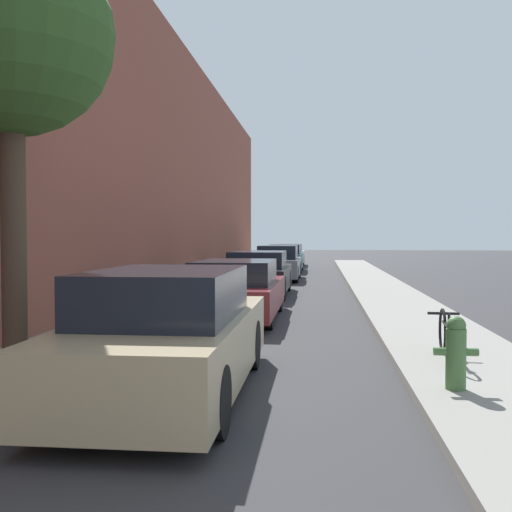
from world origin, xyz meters
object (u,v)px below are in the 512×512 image
parked_car_maroon (235,290)px  parked_car_teal (285,259)px  street_tree_near (11,37)px  fire_hydrant (456,352)px  parked_car_champagne (170,336)px  bicycle (447,335)px  parked_car_black (258,274)px  parked_car_grey (278,264)px  parked_car_white (289,255)px

parked_car_maroon → parked_car_teal: (0.10, 17.44, 0.03)m
street_tree_near → fire_hydrant: size_ratio=6.82×
parked_car_champagne → fire_hydrant: parked_car_champagne is taller
parked_car_champagne → parked_car_maroon: (-0.13, 6.27, -0.06)m
bicycle → parked_car_maroon: bearing=132.3°
street_tree_near → parked_car_maroon: bearing=69.9°
bicycle → parked_car_teal: bearing=103.0°
street_tree_near → parked_car_black: bearing=79.5°
parked_car_black → parked_car_teal: (0.14, 12.15, 0.01)m
parked_car_teal → street_tree_near: 23.45m
parked_car_grey → parked_car_maroon: bearing=-90.7°
parked_car_grey → bicycle: (3.40, -16.11, -0.22)m
street_tree_near → fire_hydrant: 6.58m
street_tree_near → bicycle: bearing=11.3°
parked_car_white → parked_car_teal: bearing=-88.9°
parked_car_grey → parked_car_teal: 5.84m
parked_car_teal → street_tree_near: street_tree_near is taller
parked_car_teal → parked_car_white: bearing=91.1°
parked_car_teal → parked_car_white: 5.41m
parked_car_teal → street_tree_near: bearing=-95.3°
parked_car_black → parked_car_white: (0.03, 17.57, -0.01)m
parked_car_black → parked_car_maroon: bearing=-89.6°
parked_car_teal → fire_hydrant: parked_car_teal is taller
parked_car_champagne → parked_car_black: parked_car_champagne is taller
parked_car_black → street_tree_near: street_tree_near is taller
fire_hydrant → bicycle: (0.23, 1.62, -0.08)m
fire_hydrant → bicycle: fire_hydrant is taller
parked_car_black → parked_car_teal: parked_car_teal is taller
fire_hydrant → bicycle: size_ratio=0.51×
parked_car_maroon → street_tree_near: (-2.06, -5.63, 3.69)m
parked_car_teal → fire_hydrant: size_ratio=5.77×
parked_car_white → parked_car_maroon: bearing=-90.0°
parked_car_grey → street_tree_near: 17.74m
parked_car_grey → fire_hydrant: parked_car_grey is taller
parked_car_teal → parked_car_maroon: bearing=-90.3°
parked_car_teal → bicycle: size_ratio=2.94×
parked_car_teal → street_tree_near: size_ratio=0.85×
parked_car_champagne → parked_car_teal: parked_car_champagne is taller
parked_car_champagne → parked_car_white: bearing=90.3°
parked_car_champagne → street_tree_near: street_tree_near is taller
parked_car_white → street_tree_near: street_tree_near is taller
parked_car_teal → parked_car_grey: bearing=-89.6°
parked_car_champagne → fire_hydrant: 3.19m
parked_car_black → parked_car_grey: 6.32m
parked_car_champagne → fire_hydrant: bearing=2.7°
parked_car_maroon → parked_car_grey: size_ratio=1.01×
parked_car_black → parked_car_teal: bearing=89.4°
fire_hydrant → parked_car_grey: bearing=100.1°
parked_car_champagne → parked_car_white: size_ratio=0.99×
parked_car_grey → parked_car_white: 11.25m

